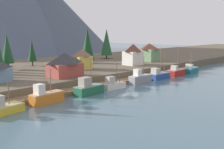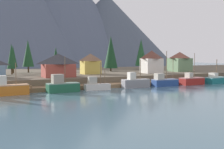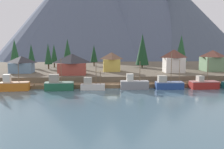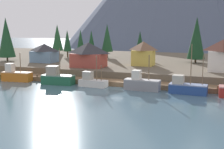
# 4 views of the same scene
# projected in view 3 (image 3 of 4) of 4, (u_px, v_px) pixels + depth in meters

# --- Properties ---
(ground_plane) EXTENTS (400.00, 400.00, 1.00)m
(ground_plane) POSITION_uv_depth(u_px,v_px,m) (108.00, 79.00, 84.60)
(ground_plane) COLOR #476675
(dock) EXTENTS (80.00, 4.00, 1.60)m
(dock) POSITION_uv_depth(u_px,v_px,m) (112.00, 85.00, 66.64)
(dock) COLOR brown
(dock) RESTS_ON ground_plane
(shoreline_bank) EXTENTS (400.00, 56.00, 2.50)m
(shoreline_bank) POSITION_uv_depth(u_px,v_px,m) (107.00, 70.00, 96.26)
(shoreline_bank) COLOR brown
(shoreline_bank) RESTS_ON ground_plane
(mountain_west_peak) EXTENTS (142.67, 142.67, 84.71)m
(mountain_west_peak) POSITION_uv_depth(u_px,v_px,m) (85.00, 6.00, 205.71)
(mountain_west_peak) COLOR #4C566B
(mountain_west_peak) RESTS_ON ground_plane
(mountain_central_peak) EXTENTS (136.62, 136.62, 86.54)m
(mountain_central_peak) POSITION_uv_depth(u_px,v_px,m) (132.00, 6.00, 214.05)
(mountain_central_peak) COLOR #4C566B
(mountain_central_peak) RESTS_ON ground_plane
(mountain_east_peak) EXTENTS (107.18, 107.18, 56.22)m
(mountain_east_peak) POSITION_uv_depth(u_px,v_px,m) (177.00, 23.00, 201.87)
(mountain_east_peak) COLOR #475160
(mountain_east_peak) RESTS_ON ground_plane
(fishing_boat_orange) EXTENTS (7.12, 2.89, 6.71)m
(fishing_boat_orange) POSITION_uv_depth(u_px,v_px,m) (14.00, 85.00, 61.49)
(fishing_boat_orange) COLOR #CC6B1E
(fishing_boat_orange) RESTS_ON ground_plane
(fishing_boat_green) EXTENTS (7.24, 3.11, 8.04)m
(fishing_boat_green) POSITION_uv_depth(u_px,v_px,m) (58.00, 85.00, 62.04)
(fishing_boat_green) COLOR #1E5B3D
(fishing_boat_green) RESTS_ON ground_plane
(fishing_boat_white) EXTENTS (6.19, 2.78, 6.57)m
(fishing_boat_white) POSITION_uv_depth(u_px,v_px,m) (92.00, 85.00, 62.80)
(fishing_boat_white) COLOR silver
(fishing_boat_white) RESTS_ON ground_plane
(fishing_boat_grey) EXTENTS (7.18, 2.59, 7.17)m
(fishing_boat_grey) POSITION_uv_depth(u_px,v_px,m) (134.00, 84.00, 63.50)
(fishing_boat_grey) COLOR gray
(fishing_boat_grey) RESTS_ON ground_plane
(fishing_boat_blue) EXTENTS (7.09, 2.86, 9.40)m
(fishing_boat_blue) POSITION_uv_depth(u_px,v_px,m) (168.00, 84.00, 63.91)
(fishing_boat_blue) COLOR navy
(fishing_boat_blue) RESTS_ON ground_plane
(fishing_boat_red) EXTENTS (7.23, 3.22, 8.84)m
(fishing_boat_red) POSITION_uv_depth(u_px,v_px,m) (204.00, 84.00, 64.29)
(fishing_boat_red) COLOR maroon
(fishing_boat_red) RESTS_ON ground_plane
(house_green) EXTENTS (6.84, 6.79, 6.94)m
(house_green) POSITION_uv_depth(u_px,v_px,m) (212.00, 60.00, 82.71)
(house_green) COLOR #6B8E66
(house_green) RESTS_ON shoreline_bank
(house_blue) EXTENTS (7.13, 5.41, 5.24)m
(house_blue) POSITION_uv_depth(u_px,v_px,m) (22.00, 64.00, 77.48)
(house_blue) COLOR #6689A8
(house_blue) RESTS_ON shoreline_bank
(house_red) EXTENTS (8.37, 5.96, 6.17)m
(house_red) POSITION_uv_depth(u_px,v_px,m) (72.00, 64.00, 73.18)
(house_red) COLOR #9E4238
(house_red) RESTS_ON shoreline_bank
(house_yellow) EXTENTS (5.68, 4.66, 6.27)m
(house_yellow) POSITION_uv_depth(u_px,v_px,m) (112.00, 62.00, 81.55)
(house_yellow) COLOR gold
(house_yellow) RESTS_ON shoreline_bank
(house_white) EXTENTS (6.41, 5.04, 7.27)m
(house_white) POSITION_uv_depth(u_px,v_px,m) (174.00, 61.00, 78.44)
(house_white) COLOR silver
(house_white) RESTS_ON shoreline_bank
(conifer_near_left) EXTENTS (4.09, 4.09, 10.83)m
(conifer_near_left) POSITION_uv_depth(u_px,v_px,m) (15.00, 51.00, 100.30)
(conifer_near_left) COLOR #4C3823
(conifer_near_left) RESTS_ON shoreline_bank
(conifer_near_right) EXTENTS (2.99, 2.99, 8.61)m
(conifer_near_right) POSITION_uv_depth(u_px,v_px,m) (94.00, 53.00, 99.40)
(conifer_near_right) COLOR #4C3823
(conifer_near_right) RESTS_ON shoreline_bank
(conifer_mid_left) EXTENTS (2.74, 2.74, 9.22)m
(conifer_mid_left) POSITION_uv_depth(u_px,v_px,m) (48.00, 54.00, 88.02)
(conifer_mid_left) COLOR #4C3823
(conifer_mid_left) RESTS_ON shoreline_bank
(conifer_mid_right) EXTENTS (2.56, 2.56, 8.95)m
(conifer_mid_right) POSITION_uv_depth(u_px,v_px,m) (54.00, 53.00, 93.79)
(conifer_mid_right) COLOR #4C3823
(conifer_mid_right) RESTS_ON shoreline_bank
(conifer_back_left) EXTENTS (4.79, 4.79, 12.53)m
(conifer_back_left) POSITION_uv_depth(u_px,v_px,m) (181.00, 49.00, 101.33)
(conifer_back_left) COLOR #4C3823
(conifer_back_left) RESTS_ON shoreline_bank
(conifer_back_right) EXTENTS (5.02, 5.02, 12.74)m
(conifer_back_right) POSITION_uv_depth(u_px,v_px,m) (142.00, 49.00, 92.92)
(conifer_back_right) COLOR #4C3823
(conifer_back_right) RESTS_ON shoreline_bank
(conifer_far_left) EXTENTS (3.72, 3.72, 10.89)m
(conifer_far_left) POSITION_uv_depth(u_px,v_px,m) (68.00, 50.00, 95.49)
(conifer_far_left) COLOR #4C3823
(conifer_far_left) RESTS_ON shoreline_bank
(conifer_far_right) EXTENTS (2.72, 2.72, 8.97)m
(conifer_far_right) POSITION_uv_depth(u_px,v_px,m) (31.00, 53.00, 92.23)
(conifer_far_right) COLOR #4C3823
(conifer_far_right) RESTS_ON shoreline_bank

